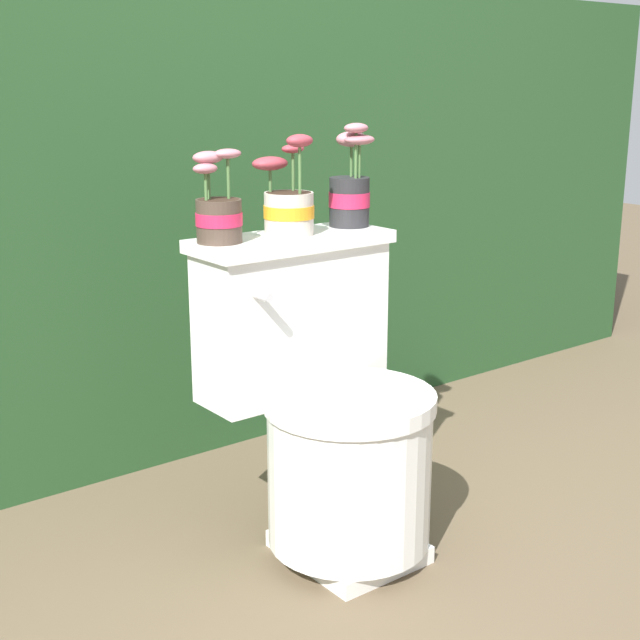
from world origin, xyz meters
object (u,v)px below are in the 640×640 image
toilet (328,413)px  potted_plant_middle (350,188)px  potted_plant_midleft (288,203)px  potted_plant_left (218,211)px

toilet → potted_plant_middle: bearing=39.0°
toilet → potted_plant_midleft: 0.50m
potted_plant_left → potted_plant_middle: (0.38, -0.00, 0.02)m
toilet → potted_plant_midleft: potted_plant_midleft is taller
potted_plant_left → potted_plant_middle: bearing=-0.1°
potted_plant_left → potted_plant_midleft: (0.18, -0.01, 0.00)m
toilet → potted_plant_left: 0.53m
potted_plant_middle → potted_plant_midleft: bearing=-177.6°
potted_plant_midleft → potted_plant_middle: 0.20m
toilet → potted_plant_middle: potted_plant_middle is taller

